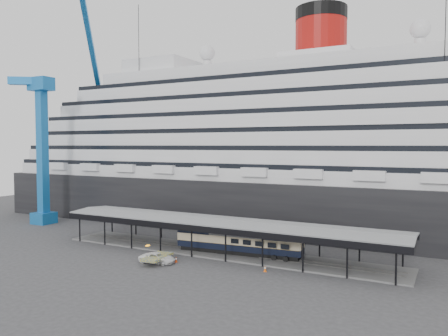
{
  "coord_description": "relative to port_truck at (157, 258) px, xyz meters",
  "views": [
    {
      "loc": [
        31.72,
        -54.47,
        16.87
      ],
      "look_at": [
        -1.09,
        8.0,
        13.17
      ],
      "focal_mm": 35.0,
      "sensor_mm": 36.0,
      "label": 1
    }
  ],
  "objects": [
    {
      "name": "ground",
      "position": [
        5.38,
        4.37,
        -0.72
      ],
      "size": [
        200.0,
        200.0,
        0.0
      ],
      "primitive_type": "plane",
      "color": "#363639",
      "rests_on": "ground"
    },
    {
      "name": "crane_blue",
      "position": [
        -39.73,
        14.99,
        19.23
      ],
      "size": [
        22.63,
        19.19,
        47.6
      ],
      "color": "#1868B5",
      "rests_on": "ground"
    },
    {
      "name": "traffic_cone_right",
      "position": [
        15.28,
        3.24,
        -0.31
      ],
      "size": [
        0.54,
        0.54,
        0.83
      ],
      "rotation": [
        0.0,
        0.0,
        0.34
      ],
      "color": "orange",
      "rests_on": "ground"
    },
    {
      "name": "pullman_carriage",
      "position": [
        8.38,
        9.37,
        1.67
      ],
      "size": [
        19.96,
        4.29,
        19.45
      ],
      "rotation": [
        0.0,
        0.0,
        0.09
      ],
      "color": "black",
      "rests_on": "ground"
    },
    {
      "name": "traffic_cone_mid",
      "position": [
        2.12,
        1.64,
        -0.32
      ],
      "size": [
        0.46,
        0.46,
        0.81
      ],
      "rotation": [
        0.0,
        0.0,
        -0.13
      ],
      "color": "#EA430D",
      "rests_on": "ground"
    },
    {
      "name": "traffic_cone_left",
      "position": [
        0.03,
        1.45,
        -0.31
      ],
      "size": [
        0.46,
        0.46,
        0.84
      ],
      "rotation": [
        0.0,
        0.0,
        0.08
      ],
      "color": "#D5450B",
      "rests_on": "ground"
    },
    {
      "name": "port_truck",
      "position": [
        0.0,
        0.0,
        0.0
      ],
      "size": [
        5.46,
        3.02,
        1.45
      ],
      "primitive_type": "imported",
      "rotation": [
        0.0,
        0.0,
        1.69
      ],
      "color": "white",
      "rests_on": "ground"
    },
    {
      "name": "platform_canopy",
      "position": [
        5.38,
        9.37,
        1.64
      ],
      "size": [
        56.0,
        9.18,
        5.3
      ],
      "color": "slate",
      "rests_on": "ground"
    },
    {
      "name": "cruise_ship",
      "position": [
        5.43,
        36.37,
        17.63
      ],
      "size": [
        130.0,
        30.0,
        43.9
      ],
      "color": "black",
      "rests_on": "ground"
    }
  ]
}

